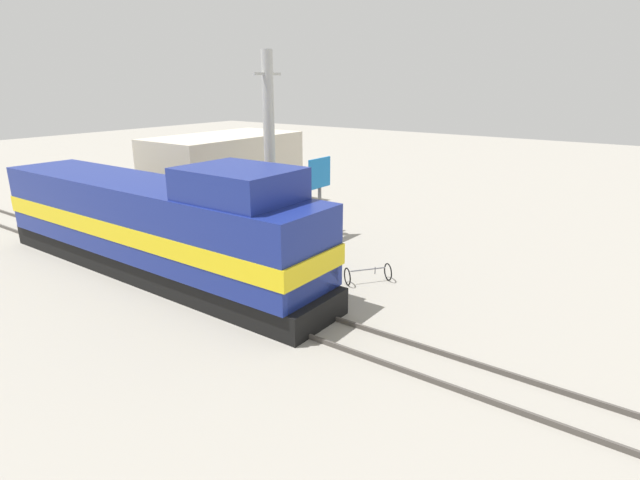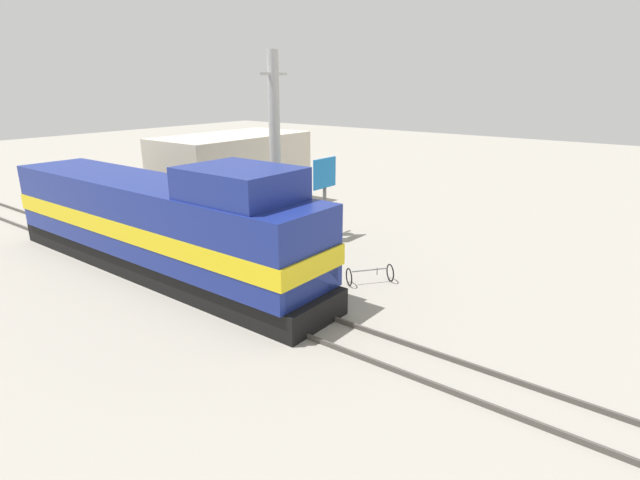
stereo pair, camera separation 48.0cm
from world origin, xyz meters
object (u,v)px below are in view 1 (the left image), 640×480
object	(u,v)px
utility_pole	(269,147)
bicycle	(294,247)
billboard_sign	(320,180)
vendor_umbrella	(239,206)
locomotive	(158,227)
bicycle_spare	(368,274)
person_bystander	(268,238)

from	to	relation	value
utility_pole	bicycle	distance (m)	5.03
billboard_sign	bicycle	size ratio (longest dim) A/B	2.02
vendor_umbrella	locomotive	bearing A→B (deg)	175.56
utility_pole	vendor_umbrella	xyz separation A→B (m)	(-2.38, -0.16, -2.37)
vendor_umbrella	bicycle_spare	world-z (taller)	vendor_umbrella
billboard_sign	bicycle_spare	size ratio (longest dim) A/B	2.22
locomotive	billboard_sign	distance (m)	7.95
utility_pole	bicycle_spare	bearing A→B (deg)	-108.85
bicycle	billboard_sign	bearing A→B (deg)	32.01
vendor_umbrella	bicycle_spare	bearing A→B (deg)	-89.95
vendor_umbrella	billboard_sign	xyz separation A→B (m)	(3.43, -2.00, 0.89)
utility_pole	bicycle_spare	size ratio (longest dim) A/B	4.89
utility_pole	billboard_sign	world-z (taller)	utility_pole
person_bystander	vendor_umbrella	bearing A→B (deg)	79.95
person_bystander	bicycle	world-z (taller)	person_bystander
utility_pole	person_bystander	bearing A→B (deg)	-141.58
locomotive	vendor_umbrella	distance (m)	4.12
bicycle	bicycle_spare	distance (m)	4.47
vendor_umbrella	bicycle_spare	xyz separation A→B (m)	(0.01, -6.78, -1.70)
utility_pole	bicycle	size ratio (longest dim) A/B	4.46
vendor_umbrella	bicycle	xyz separation A→B (m)	(0.95, -2.41, -1.71)
locomotive	utility_pole	world-z (taller)	utility_pole
utility_pole	vendor_umbrella	world-z (taller)	utility_pole
vendor_umbrella	bicycle	distance (m)	3.10
utility_pole	person_bystander	size ratio (longest dim) A/B	4.83
billboard_sign	person_bystander	xyz separation A→B (m)	(-3.79, 0.00, -1.95)
bicycle	bicycle_spare	world-z (taller)	bicycle_spare
locomotive	billboard_sign	bearing A→B (deg)	-17.11
utility_pole	locomotive	bearing A→B (deg)	178.63
utility_pole	bicycle_spare	xyz separation A→B (m)	(-2.37, -6.94, -4.08)
billboard_sign	bicycle_spare	bearing A→B (deg)	-125.66
bicycle	bicycle_spare	size ratio (longest dim) A/B	1.10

